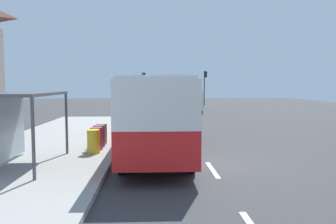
{
  "coord_description": "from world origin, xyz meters",
  "views": [
    {
      "loc": [
        -1.81,
        -12.45,
        2.95
      ],
      "look_at": [
        -1.0,
        5.37,
        1.5
      ],
      "focal_mm": 36.35,
      "sensor_mm": 36.0,
      "label": 1
    }
  ],
  "objects_px": {
    "sedan_far": "(179,98)",
    "recycling_bin_yellow": "(94,141)",
    "white_van": "(190,100)",
    "bus": "(155,110)",
    "recycling_bin_orange": "(101,134)",
    "traffic_light_far_side": "(143,83)",
    "bus_shelter": "(17,110)",
    "traffic_light_near_side": "(205,82)",
    "sedan_near": "(185,101)",
    "recycling_bin_blue": "(99,136)",
    "recycling_bin_red": "(96,139)"
  },
  "relations": [
    {
      "from": "sedan_far",
      "to": "recycling_bin_yellow",
      "type": "height_order",
      "value": "sedan_far"
    },
    {
      "from": "white_van",
      "to": "sedan_far",
      "type": "xyz_separation_m",
      "value": [
        0.1,
        17.43,
        -0.55
      ]
    },
    {
      "from": "bus",
      "to": "white_van",
      "type": "distance_m",
      "value": 21.42
    },
    {
      "from": "recycling_bin_orange",
      "to": "traffic_light_far_side",
      "type": "bearing_deg",
      "value": 88.04
    },
    {
      "from": "traffic_light_far_side",
      "to": "bus_shelter",
      "type": "distance_m",
      "value": 36.44
    },
    {
      "from": "recycling_bin_yellow",
      "to": "traffic_light_far_side",
      "type": "distance_m",
      "value": 34.44
    },
    {
      "from": "sedan_far",
      "to": "traffic_light_far_side",
      "type": "height_order",
      "value": "traffic_light_far_side"
    },
    {
      "from": "traffic_light_near_side",
      "to": "traffic_light_far_side",
      "type": "relative_size",
      "value": 1.04
    },
    {
      "from": "traffic_light_near_side",
      "to": "bus_shelter",
      "type": "bearing_deg",
      "value": -108.56
    },
    {
      "from": "sedan_far",
      "to": "bus_shelter",
      "type": "distance_m",
      "value": 42.5
    },
    {
      "from": "traffic_light_near_side",
      "to": "bus_shelter",
      "type": "xyz_separation_m",
      "value": [
        -11.91,
        -35.48,
        -1.13
      ]
    },
    {
      "from": "recycling_bin_yellow",
      "to": "sedan_near",
      "type": "bearing_deg",
      "value": 77.68
    },
    {
      "from": "bus",
      "to": "recycling_bin_orange",
      "type": "relative_size",
      "value": 11.6
    },
    {
      "from": "recycling_bin_blue",
      "to": "recycling_bin_yellow",
      "type": "bearing_deg",
      "value": -90.0
    },
    {
      "from": "sedan_near",
      "to": "traffic_light_far_side",
      "type": "distance_m",
      "value": 7.45
    },
    {
      "from": "traffic_light_near_side",
      "to": "recycling_bin_red",
      "type": "bearing_deg",
      "value": -106.46
    },
    {
      "from": "traffic_light_near_side",
      "to": "sedan_near",
      "type": "bearing_deg",
      "value": -130.32
    },
    {
      "from": "white_van",
      "to": "recycling_bin_blue",
      "type": "bearing_deg",
      "value": -107.1
    },
    {
      "from": "white_van",
      "to": "recycling_bin_orange",
      "type": "height_order",
      "value": "white_van"
    },
    {
      "from": "white_van",
      "to": "traffic_light_far_side",
      "type": "distance_m",
      "value": 13.36
    },
    {
      "from": "bus",
      "to": "white_van",
      "type": "height_order",
      "value": "bus"
    },
    {
      "from": "bus",
      "to": "recycling_bin_yellow",
      "type": "distance_m",
      "value": 2.98
    },
    {
      "from": "recycling_bin_orange",
      "to": "sedan_near",
      "type": "bearing_deg",
      "value": 76.78
    },
    {
      "from": "bus",
      "to": "traffic_light_near_side",
      "type": "distance_m",
      "value": 33.21
    },
    {
      "from": "recycling_bin_red",
      "to": "white_van",
      "type": "bearing_deg",
      "value": 73.42
    },
    {
      "from": "bus",
      "to": "sedan_far",
      "type": "relative_size",
      "value": 2.45
    },
    {
      "from": "recycling_bin_red",
      "to": "recycling_bin_blue",
      "type": "xyz_separation_m",
      "value": [
        0.0,
        0.7,
        0.0
      ]
    },
    {
      "from": "recycling_bin_orange",
      "to": "sedan_far",
      "type": "bearing_deg",
      "value": 80.18
    },
    {
      "from": "bus",
      "to": "recycling_bin_blue",
      "type": "relative_size",
      "value": 11.6
    },
    {
      "from": "bus",
      "to": "recycling_bin_orange",
      "type": "distance_m",
      "value": 2.92
    },
    {
      "from": "bus",
      "to": "traffic_light_far_side",
      "type": "distance_m",
      "value": 33.24
    },
    {
      "from": "recycling_bin_blue",
      "to": "white_van",
      "type": "bearing_deg",
      "value": 72.9
    },
    {
      "from": "recycling_bin_yellow",
      "to": "bus_shelter",
      "type": "bearing_deg",
      "value": -138.69
    },
    {
      "from": "recycling_bin_yellow",
      "to": "recycling_bin_red",
      "type": "relative_size",
      "value": 1.0
    },
    {
      "from": "white_van",
      "to": "bus_shelter",
      "type": "relative_size",
      "value": 1.31
    },
    {
      "from": "white_van",
      "to": "recycling_bin_orange",
      "type": "relative_size",
      "value": 5.5
    },
    {
      "from": "sedan_far",
      "to": "bus",
      "type": "bearing_deg",
      "value": -95.95
    },
    {
      "from": "recycling_bin_yellow",
      "to": "traffic_light_far_side",
      "type": "height_order",
      "value": "traffic_light_far_side"
    },
    {
      "from": "recycling_bin_red",
      "to": "traffic_light_far_side",
      "type": "relative_size",
      "value": 0.2
    },
    {
      "from": "sedan_near",
      "to": "traffic_light_far_side",
      "type": "bearing_deg",
      "value": 139.73
    },
    {
      "from": "recycling_bin_red",
      "to": "traffic_light_far_side",
      "type": "xyz_separation_m",
      "value": [
        1.1,
        33.63,
        2.46
      ]
    },
    {
      "from": "recycling_bin_blue",
      "to": "traffic_light_near_side",
      "type": "bearing_deg",
      "value": 73.2
    },
    {
      "from": "recycling_bin_orange",
      "to": "bus_shelter",
      "type": "relative_size",
      "value": 0.24
    },
    {
      "from": "recycling_bin_yellow",
      "to": "white_van",
      "type": "bearing_deg",
      "value": 73.92
    },
    {
      "from": "bus",
      "to": "bus_shelter",
      "type": "xyz_separation_m",
      "value": [
        -4.7,
        -3.09,
        0.25
      ]
    },
    {
      "from": "sedan_near",
      "to": "recycling_bin_red",
      "type": "relative_size",
      "value": 4.64
    },
    {
      "from": "bus",
      "to": "recycling_bin_blue",
      "type": "distance_m",
      "value": 2.77
    },
    {
      "from": "sedan_near",
      "to": "recycling_bin_blue",
      "type": "relative_size",
      "value": 4.64
    },
    {
      "from": "recycling_bin_yellow",
      "to": "recycling_bin_orange",
      "type": "xyz_separation_m",
      "value": [
        0.0,
        2.1,
        0.0
      ]
    },
    {
      "from": "bus",
      "to": "traffic_light_near_side",
      "type": "xyz_separation_m",
      "value": [
        7.21,
        32.39,
        1.39
      ]
    }
  ]
}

